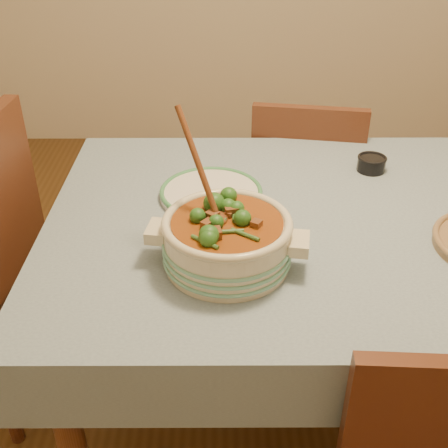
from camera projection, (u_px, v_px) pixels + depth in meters
name	position (u px, v px, depth m)	size (l,w,h in m)	color
floor	(325.00, 403.00, 1.95)	(4.50, 4.50, 0.00)	#4C3115
dining_table	(348.00, 245.00, 1.59)	(1.68, 1.08, 0.76)	brown
stew_casserole	(227.00, 237.00, 1.32)	(0.39, 0.34, 0.36)	beige
white_plate	(211.00, 193.00, 1.63)	(0.34, 0.34, 0.03)	silver
condiment_bowl	(372.00, 163.00, 1.77)	(0.10, 0.10, 0.05)	black
chair_far	(304.00, 188.00, 2.22)	(0.47, 0.47, 0.87)	#512918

